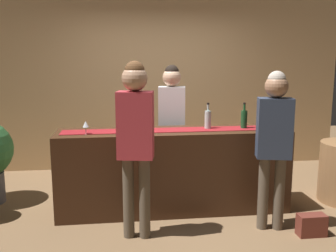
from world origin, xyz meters
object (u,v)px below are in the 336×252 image
(wine_bottle_green, at_px, (244,119))
(wine_glass_near_customer, at_px, (86,125))
(wine_bottle_clear, at_px, (208,119))
(customer_browsing, at_px, (136,130))
(handbag, at_px, (311,225))
(bartender, at_px, (172,115))
(wine_glass_mid_counter, at_px, (272,118))
(customer_sipping, at_px, (274,134))

(wine_bottle_green, distance_m, wine_glass_near_customer, 1.81)
(wine_bottle_clear, xyz_separation_m, wine_bottle_green, (0.42, -0.03, 0.00))
(customer_browsing, bearing_deg, handbag, 4.27)
(wine_bottle_clear, distance_m, wine_glass_near_customer, 1.39)
(bartender, bearing_deg, customer_browsing, 76.24)
(wine_glass_mid_counter, xyz_separation_m, bartender, (-1.13, 0.52, -0.02))
(handbag, bearing_deg, bartender, 130.56)
(customer_sipping, bearing_deg, bartender, 138.26)
(wine_bottle_green, xyz_separation_m, handbag, (0.45, -0.86, -0.95))
(handbag, bearing_deg, customer_sipping, 148.97)
(wine_glass_near_customer, height_order, customer_browsing, customer_browsing)
(wine_bottle_clear, height_order, bartender, bartender)
(customer_browsing, height_order, handbag, customer_browsing)
(wine_bottle_clear, distance_m, customer_sipping, 0.86)
(wine_glass_near_customer, bearing_deg, wine_bottle_green, 3.89)
(wine_bottle_green, xyz_separation_m, customer_browsing, (-1.29, -0.66, 0.02))
(bartender, xyz_separation_m, customer_browsing, (-0.52, -1.23, 0.05))
(wine_glass_mid_counter, relative_size, bartender, 0.09)
(wine_bottle_clear, relative_size, handbag, 1.08)
(wine_bottle_clear, relative_size, customer_browsing, 0.17)
(wine_bottle_green, relative_size, bartender, 0.18)
(wine_glass_near_customer, height_order, bartender, bartender)
(wine_bottle_green, relative_size, customer_browsing, 0.17)
(wine_glass_near_customer, xyz_separation_m, customer_browsing, (0.51, -0.54, 0.03))
(bartender, relative_size, customer_browsing, 0.96)
(wine_bottle_green, distance_m, bartender, 0.96)
(bartender, distance_m, customer_sipping, 1.50)
(bartender, distance_m, customer_browsing, 1.34)
(wine_bottle_clear, bearing_deg, handbag, -45.42)
(wine_bottle_clear, distance_m, wine_bottle_green, 0.42)
(wine_glass_near_customer, height_order, customer_sipping, customer_sipping)
(wine_bottle_green, relative_size, handbag, 1.08)
(wine_bottle_green, distance_m, customer_browsing, 1.45)
(customer_browsing, relative_size, handbag, 6.22)
(bartender, distance_m, handbag, 2.10)
(wine_bottle_clear, height_order, wine_bottle_green, same)
(handbag, bearing_deg, wine_bottle_green, 117.84)
(wine_bottle_green, bearing_deg, customer_browsing, -152.86)
(bartender, bearing_deg, wine_glass_near_customer, 43.05)
(wine_bottle_clear, distance_m, bartender, 0.64)
(wine_bottle_clear, bearing_deg, customer_browsing, -141.35)
(handbag, bearing_deg, wine_glass_near_customer, 161.94)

